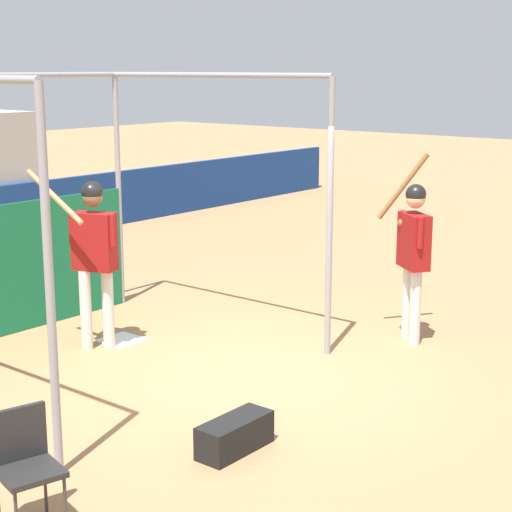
{
  "coord_description": "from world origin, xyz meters",
  "views": [
    {
      "loc": [
        -6.35,
        -5.43,
        3.1
      ],
      "look_at": [
        0.87,
        0.45,
        1.04
      ],
      "focal_mm": 60.0,
      "sensor_mm": 36.0,
      "label": 1
    }
  ],
  "objects_px": {
    "player_batter": "(93,247)",
    "folding_chair": "(24,457)",
    "equipment_bag": "(235,435)",
    "player_waiting": "(413,247)"
  },
  "relations": [
    {
      "from": "player_waiting",
      "to": "equipment_bag",
      "type": "relative_size",
      "value": 3.07
    },
    {
      "from": "player_batter",
      "to": "equipment_bag",
      "type": "height_order",
      "value": "player_batter"
    },
    {
      "from": "folding_chair",
      "to": "equipment_bag",
      "type": "relative_size",
      "value": 1.2
    },
    {
      "from": "folding_chair",
      "to": "equipment_bag",
      "type": "height_order",
      "value": "folding_chair"
    },
    {
      "from": "player_batter",
      "to": "player_waiting",
      "type": "bearing_deg",
      "value": -156.01
    },
    {
      "from": "player_batter",
      "to": "equipment_bag",
      "type": "relative_size",
      "value": 2.9
    },
    {
      "from": "folding_chair",
      "to": "equipment_bag",
      "type": "bearing_deg",
      "value": -176.02
    },
    {
      "from": "player_batter",
      "to": "equipment_bag",
      "type": "bearing_deg",
      "value": 141.51
    },
    {
      "from": "player_batter",
      "to": "folding_chair",
      "type": "relative_size",
      "value": 2.42
    },
    {
      "from": "player_batter",
      "to": "folding_chair",
      "type": "distance_m",
      "value": 3.88
    }
  ]
}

